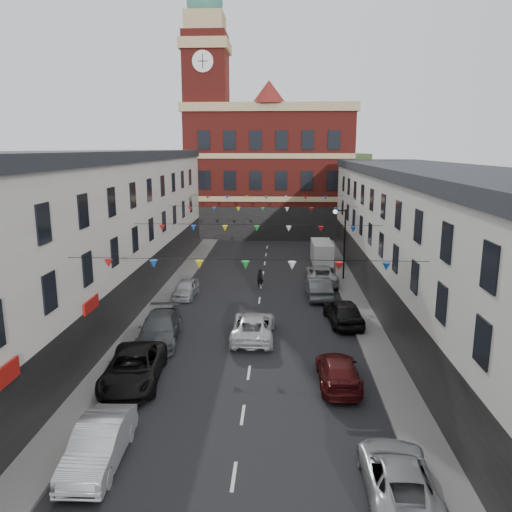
% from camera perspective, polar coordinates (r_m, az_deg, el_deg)
% --- Properties ---
extents(ground, '(160.00, 160.00, 0.00)m').
position_cam_1_polar(ground, '(29.01, -0.31, -9.80)').
color(ground, black).
rests_on(ground, ground).
extents(pavement_left, '(1.80, 64.00, 0.15)m').
position_cam_1_polar(pavement_left, '(31.93, -12.69, -7.87)').
color(pavement_left, '#605E5B').
rests_on(pavement_left, ground).
extents(pavement_right, '(1.80, 64.00, 0.15)m').
position_cam_1_polar(pavement_right, '(31.28, 12.76, -8.30)').
color(pavement_right, '#605E5B').
rests_on(pavement_right, ground).
extents(terrace_left, '(8.40, 56.00, 10.70)m').
position_cam_1_polar(terrace_left, '(31.34, -22.26, 1.14)').
color(terrace_left, beige).
rests_on(terrace_left, ground).
extents(terrace_right, '(8.40, 56.00, 9.70)m').
position_cam_1_polar(terrace_right, '(30.29, 22.64, -0.21)').
color(terrace_right, beige).
rests_on(terrace_right, ground).
extents(civic_building, '(20.60, 13.30, 18.50)m').
position_cam_1_polar(civic_building, '(64.87, 1.56, 9.80)').
color(civic_building, maroon).
rests_on(civic_building, ground).
extents(clock_tower, '(5.60, 5.60, 30.00)m').
position_cam_1_polar(clock_tower, '(62.63, -5.62, 15.88)').
color(clock_tower, maroon).
rests_on(clock_tower, ground).
extents(distant_hill, '(40.00, 14.00, 10.00)m').
position_cam_1_polar(distant_hill, '(89.21, -0.69, 8.44)').
color(distant_hill, '#2C4D24').
rests_on(distant_hill, ground).
extents(street_lamp, '(1.10, 0.36, 6.00)m').
position_cam_1_polar(street_lamp, '(41.75, 9.78, 2.43)').
color(street_lamp, black).
rests_on(street_lamp, ground).
extents(car_left_b, '(1.72, 4.61, 1.51)m').
position_cam_1_polar(car_left_b, '(19.43, -17.52, -19.81)').
color(car_left_b, '#ADB0B5').
rests_on(car_left_b, ground).
extents(car_left_c, '(2.99, 5.70, 1.53)m').
position_cam_1_polar(car_left_c, '(24.73, -13.82, -12.29)').
color(car_left_c, black).
rests_on(car_left_c, ground).
extents(car_left_d, '(2.70, 5.59, 1.57)m').
position_cam_1_polar(car_left_d, '(29.34, -10.93, -8.13)').
color(car_left_d, '#404448').
rests_on(car_left_d, ground).
extents(car_left_e, '(1.70, 3.87, 1.30)m').
position_cam_1_polar(car_left_e, '(37.57, -8.00, -3.70)').
color(car_left_e, '#9C9DA4').
rests_on(car_left_e, ground).
extents(car_right_b, '(2.29, 4.77, 1.31)m').
position_cam_1_polar(car_right_b, '(17.92, 15.92, -23.09)').
color(car_right_b, '#95989C').
rests_on(car_right_b, ground).
extents(car_right_c, '(1.91, 4.62, 1.34)m').
position_cam_1_polar(car_right_c, '(24.25, 9.38, -12.85)').
color(car_right_c, '#4C0F10').
rests_on(car_right_c, ground).
extents(car_right_d, '(2.41, 4.90, 1.61)m').
position_cam_1_polar(car_right_d, '(32.05, 9.95, -6.29)').
color(car_right_d, black).
rests_on(car_right_d, ground).
extents(car_right_e, '(1.86, 4.77, 1.55)m').
position_cam_1_polar(car_right_e, '(37.32, 7.12, -3.58)').
color(car_right_e, '#474A4E').
rests_on(car_right_e, ground).
extents(car_right_f, '(2.69, 5.56, 1.53)m').
position_cam_1_polar(car_right_f, '(41.20, 7.47, -2.10)').
color(car_right_f, '#9EA1A3').
rests_on(car_right_f, ground).
extents(moving_car, '(2.41, 5.23, 1.45)m').
position_cam_1_polar(moving_car, '(29.33, -0.33, -8.03)').
color(moving_car, '#B9BCC1').
rests_on(moving_car, ground).
extents(white_van, '(1.89, 4.81, 2.12)m').
position_cam_1_polar(white_van, '(48.33, 7.53, 0.39)').
color(white_van, silver).
rests_on(white_van, ground).
extents(pedestrian, '(0.62, 0.48, 1.51)m').
position_cam_1_polar(pedestrian, '(39.67, 0.49, -2.56)').
color(pedestrian, black).
rests_on(pedestrian, ground).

